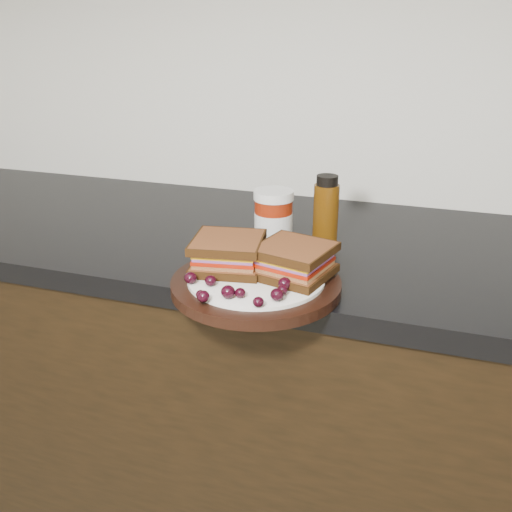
{
  "coord_description": "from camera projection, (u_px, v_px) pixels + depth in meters",
  "views": [
    {
      "loc": [
        0.44,
        0.63,
        1.31
      ],
      "look_at": [
        0.17,
        1.44,
        0.96
      ],
      "focal_mm": 40.0,
      "sensor_mm": 36.0,
      "label": 1
    }
  ],
  "objects": [
    {
      "name": "grape_19",
      "position": [
        208.0,
        263.0,
        0.97
      ],
      "size": [
        0.02,
        0.02,
        0.02
      ],
      "primitive_type": "ellipsoid",
      "color": "black",
      "rests_on": "plate"
    },
    {
      "name": "grape_10",
      "position": [
        305.0,
        279.0,
        0.9
      ],
      "size": [
        0.02,
        0.02,
        0.02
      ],
      "primitive_type": "ellipsoid",
      "color": "black",
      "rests_on": "plate"
    },
    {
      "name": "grape_9",
      "position": [
        285.0,
        283.0,
        0.88
      ],
      "size": [
        0.02,
        0.02,
        0.02
      ],
      "primitive_type": "ellipsoid",
      "color": "black",
      "rests_on": "plate"
    },
    {
      "name": "grape_2",
      "position": [
        201.0,
        294.0,
        0.86
      ],
      "size": [
        0.02,
        0.02,
        0.01
      ],
      "primitive_type": "ellipsoid",
      "color": "black",
      "rests_on": "plate"
    },
    {
      "name": "grape_4",
      "position": [
        228.0,
        292.0,
        0.86
      ],
      "size": [
        0.02,
        0.02,
        0.02
      ],
      "primitive_type": "ellipsoid",
      "color": "black",
      "rests_on": "plate"
    },
    {
      "name": "grape_11",
      "position": [
        294.0,
        274.0,
        0.92
      ],
      "size": [
        0.02,
        0.02,
        0.02
      ],
      "primitive_type": "ellipsoid",
      "color": "black",
      "rests_on": "plate"
    },
    {
      "name": "oil_bottle",
      "position": [
        326.0,
        210.0,
        1.12
      ],
      "size": [
        0.06,
        0.06,
        0.14
      ],
      "primitive_type": "cylinder",
      "rotation": [
        0.0,
        0.0,
        0.27
      ],
      "color": "#4E2C07",
      "rests_on": "countertop"
    },
    {
      "name": "grape_17",
      "position": [
        235.0,
        258.0,
        0.98
      ],
      "size": [
        0.02,
        0.02,
        0.02
      ],
      "primitive_type": "ellipsoid",
      "color": "black",
      "rests_on": "plate"
    },
    {
      "name": "base_cabinets",
      "position": [
        224.0,
        409.0,
        1.4
      ],
      "size": [
        3.96,
        0.58,
        0.86
      ],
      "primitive_type": "cube",
      "color": "black",
      "rests_on": "ground_plane"
    },
    {
      "name": "grape_5",
      "position": [
        240.0,
        293.0,
        0.86
      ],
      "size": [
        0.02,
        0.02,
        0.02
      ],
      "primitive_type": "ellipsoid",
      "color": "black",
      "rests_on": "plate"
    },
    {
      "name": "grape_16",
      "position": [
        197.0,
        269.0,
        0.94
      ],
      "size": [
        0.02,
        0.02,
        0.02
      ],
      "primitive_type": "ellipsoid",
      "color": "black",
      "rests_on": "plate"
    },
    {
      "name": "grape_0",
      "position": [
        191.0,
        278.0,
        0.9
      ],
      "size": [
        0.02,
        0.02,
        0.02
      ],
      "primitive_type": "ellipsoid",
      "color": "black",
      "rests_on": "plate"
    },
    {
      "name": "grape_15",
      "position": [
        225.0,
        264.0,
        0.96
      ],
      "size": [
        0.02,
        0.02,
        0.02
      ],
      "primitive_type": "ellipsoid",
      "color": "black",
      "rests_on": "plate"
    },
    {
      "name": "grape_14",
      "position": [
        222.0,
        259.0,
        0.98
      ],
      "size": [
        0.01,
        0.01,
        0.01
      ],
      "primitive_type": "ellipsoid",
      "color": "black",
      "rests_on": "plate"
    },
    {
      "name": "countertop",
      "position": [
        220.0,
        238.0,
        1.23
      ],
      "size": [
        3.98,
        0.6,
        0.04
      ],
      "primitive_type": "cube",
      "color": "black",
      "rests_on": "base_cabinets"
    },
    {
      "name": "grape_18",
      "position": [
        211.0,
        260.0,
        0.98
      ],
      "size": [
        0.02,
        0.02,
        0.02
      ],
      "primitive_type": "ellipsoid",
      "color": "black",
      "rests_on": "plate"
    },
    {
      "name": "grape_13",
      "position": [
        232.0,
        255.0,
        1.0
      ],
      "size": [
        0.02,
        0.02,
        0.02
      ],
      "primitive_type": "ellipsoid",
      "color": "black",
      "rests_on": "plate"
    },
    {
      "name": "grape_1",
      "position": [
        211.0,
        281.0,
        0.9
      ],
      "size": [
        0.02,
        0.02,
        0.02
      ],
      "primitive_type": "ellipsoid",
      "color": "black",
      "rests_on": "plate"
    },
    {
      "name": "grape_3",
      "position": [
        203.0,
        296.0,
        0.84
      ],
      "size": [
        0.02,
        0.02,
        0.02
      ],
      "primitive_type": "ellipsoid",
      "color": "black",
      "rests_on": "plate"
    },
    {
      "name": "grape_12",
      "position": [
        298.0,
        268.0,
        0.94
      ],
      "size": [
        0.02,
        0.02,
        0.02
      ],
      "primitive_type": "ellipsoid",
      "color": "black",
      "rests_on": "plate"
    },
    {
      "name": "plate",
      "position": [
        256.0,
        285.0,
        0.94
      ],
      "size": [
        0.28,
        0.28,
        0.02
      ],
      "primitive_type": "cylinder",
      "color": "black",
      "rests_on": "countertop"
    },
    {
      "name": "sandwich_left",
      "position": [
        228.0,
        253.0,
        0.96
      ],
      "size": [
        0.13,
        0.13,
        0.05
      ],
      "primitive_type": null,
      "rotation": [
        0.0,
        0.0,
        0.17
      ],
      "color": "#5F2F19",
      "rests_on": "plate"
    },
    {
      "name": "wall_back",
      "position": [
        263.0,
        4.0,
        1.31
      ],
      "size": [
        4.0,
        0.01,
        2.7
      ],
      "primitive_type": "cube",
      "color": "white",
      "rests_on": "ground_plane"
    },
    {
      "name": "condiment_jar",
      "position": [
        273.0,
        219.0,
        1.1
      ],
      "size": [
        0.09,
        0.09,
        0.11
      ],
      "primitive_type": "cylinder",
      "rotation": [
        0.0,
        0.0,
        -0.27
      ],
      "color": "maroon",
      "rests_on": "countertop"
    },
    {
      "name": "grape_7",
      "position": [
        277.0,
        295.0,
        0.85
      ],
      "size": [
        0.02,
        0.02,
        0.02
      ],
      "primitive_type": "ellipsoid",
      "color": "black",
      "rests_on": "plate"
    },
    {
      "name": "sandwich_right",
      "position": [
        294.0,
        261.0,
        0.93
      ],
      "size": [
        0.14,
        0.14,
        0.05
      ],
      "primitive_type": null,
      "rotation": [
        0.0,
        0.0,
        -0.24
      ],
      "color": "#5F2F19",
      "rests_on": "plate"
    },
    {
      "name": "grape_6",
      "position": [
        258.0,
        302.0,
        0.83
      ],
      "size": [
        0.02,
        0.02,
        0.02
      ],
      "primitive_type": "ellipsoid",
      "color": "black",
      "rests_on": "plate"
    },
    {
      "name": "grape_8",
      "position": [
        282.0,
        290.0,
        0.87
      ],
      "size": [
        0.02,
        0.02,
        0.02
      ],
      "primitive_type": "ellipsoid",
      "color": "black",
      "rests_on": "plate"
    }
  ]
}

